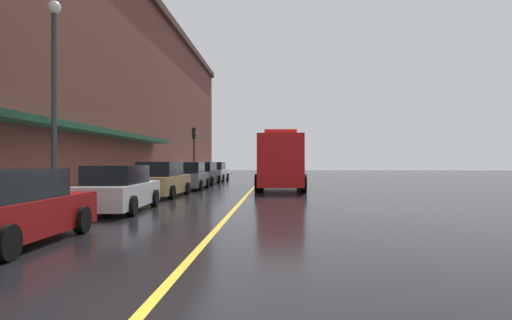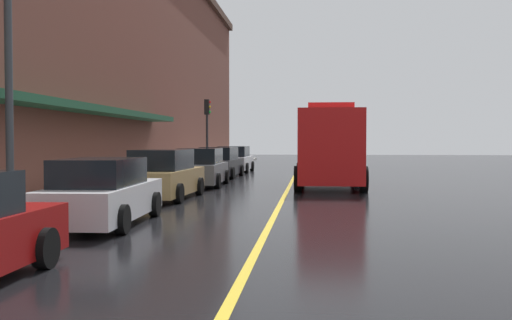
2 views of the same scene
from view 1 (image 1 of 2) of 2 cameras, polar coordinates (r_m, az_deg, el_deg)
The scene contains 15 objects.
ground_plane at distance 29.97m, azimuth -0.21°, elevation -3.42°, with size 112.00×112.00×0.00m, color black.
sidewalk_left at distance 30.91m, azimuth -11.79°, elevation -3.18°, with size 2.40×70.00×0.15m, color #9E9B93.
lane_center_stripe at distance 29.97m, azimuth -0.21°, elevation -3.42°, with size 0.16×70.00×0.01m, color gold.
brick_building_left at distance 33.02m, azimuth -24.98°, elevation 8.79°, with size 13.65×64.00×13.66m.
parked_car_0 at distance 10.50m, azimuth -29.07°, elevation -5.45°, with size 2.04×4.91×1.55m.
parked_car_1 at distance 16.21m, azimuth -16.99°, elevation -3.57°, with size 2.11×4.89×1.57m.
parked_car_2 at distance 22.18m, azimuth -11.87°, elevation -2.53°, with size 2.12×4.76×1.68m.
parked_car_3 at distance 27.76m, azimuth -8.47°, elevation -2.08°, with size 2.08×4.49×1.66m.
parked_car_4 at distance 33.59m, azimuth -6.71°, elevation -1.75°, with size 2.19×4.94×1.65m.
parked_car_5 at distance 39.17m, azimuth -5.31°, elevation -1.53°, with size 2.19×4.51×1.64m.
fire_truck at distance 27.56m, azimuth 3.11°, elevation -0.29°, with size 2.87×7.99×3.45m.
parking_meter_0 at distance 30.94m, azimuth -10.13°, elevation -1.36°, with size 0.14×0.18×1.33m.
parking_meter_2 at distance 25.27m, azimuth -13.08°, elevation -1.63°, with size 0.14×0.18×1.33m.
street_lamp_left at distance 16.75m, azimuth -24.17°, elevation 9.10°, with size 0.44×0.44×6.94m.
traffic_light_near at distance 37.29m, azimuth -7.83°, elevation 2.07°, with size 0.38×0.36×4.30m.
Camera 1 is at (1.52, -4.89, 1.71)m, focal length 31.63 mm.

